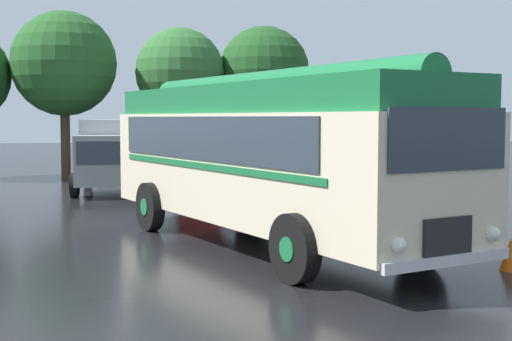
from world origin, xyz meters
TOP-DOWN VIEW (x-y plane):
  - ground_plane at (0.00, 0.00)m, footprint 120.00×120.00m
  - vintage_bus at (-0.76, 0.08)m, footprint 6.29×10.22m
  - car_near_left at (-1.71, 12.01)m, footprint 2.05×4.25m
  - car_mid_left at (1.14, 11.66)m, footprint 1.98×4.21m
  - car_mid_right at (3.65, 11.29)m, footprint 1.98×4.21m
  - box_van at (-4.73, 11.40)m, footprint 2.32×5.77m
  - tree_left_of_centre at (-7.27, 16.81)m, footprint 4.40×4.40m
  - tree_centre at (-2.28, 17.55)m, footprint 3.88×3.88m
  - tree_right_of_centre at (1.49, 18.08)m, footprint 4.09×4.09m
  - traffic_cone at (3.06, -2.73)m, footprint 0.36×0.36m

SIDE VIEW (x-z plane):
  - ground_plane at x=0.00m, z-range 0.00..0.00m
  - traffic_cone at x=3.06m, z-range 0.00..0.55m
  - car_near_left at x=-1.71m, z-range 0.02..1.68m
  - car_mid_left at x=1.14m, z-range 0.02..1.68m
  - car_mid_right at x=3.65m, z-range 0.02..1.68m
  - box_van at x=-4.73m, z-range 0.11..2.61m
  - vintage_bus at x=-0.76m, z-range 0.15..3.64m
  - tree_centre at x=-2.28m, z-range 1.28..7.77m
  - tree_right_of_centre at x=1.49m, z-range 1.29..7.97m
  - tree_left_of_centre at x=-7.27m, z-range 1.35..8.38m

